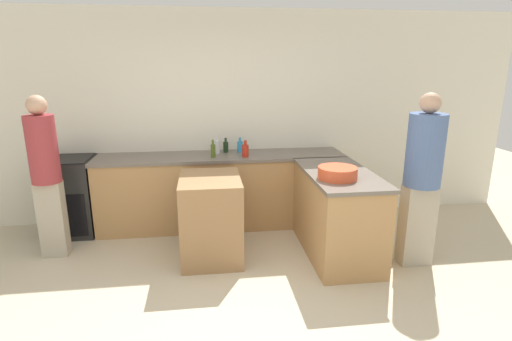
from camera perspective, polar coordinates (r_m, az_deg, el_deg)
The scene contains 14 objects.
ground_plane at distance 3.50m, azimuth -2.96°, elevation -20.68°, with size 14.00×14.00×0.00m, color beige.
wall_back at distance 5.26m, azimuth -5.27°, elevation 7.50°, with size 8.00×0.06×2.70m.
counter_back at distance 5.13m, azimuth -4.88°, elevation -2.82°, with size 3.09×0.63×0.93m.
counter_peninsula at distance 4.45m, azimuth 11.51°, elevation -5.97°, with size 0.69×1.36×0.93m.
range_oven at distance 5.39m, azimuth -24.94°, elevation -3.33°, with size 0.59×0.61×0.94m.
island_table at distance 4.31m, azimuth -6.45°, elevation -6.71°, with size 0.63×0.80×0.89m.
mixing_bowl at distance 4.03m, azimuth 11.57°, elevation -0.34°, with size 0.39×0.39×0.12m.
dish_soap_bottle at distance 5.14m, azimuth -2.30°, elevation 3.48°, with size 0.07×0.07×0.19m.
vinegar_bottle_clear at distance 5.06m, azimuth -5.60°, elevation 3.41°, with size 0.07×0.07×0.23m.
olive_oil_bottle at distance 4.88m, azimuth -6.16°, elevation 2.88°, with size 0.06×0.06×0.22m.
hot_sauce_bottle at distance 4.88m, azimuth -1.54°, elevation 2.91°, with size 0.08×0.08×0.20m.
wine_bottle_dark at distance 5.14m, azimuth -4.34°, elevation 3.43°, with size 0.06×0.06×0.19m.
person_by_range at distance 4.69m, azimuth -27.83°, elevation -0.03°, with size 0.29×0.29×1.74m.
person_at_peninsula at distance 4.31m, azimuth 22.66°, elevation -0.61°, with size 0.36×0.36×1.78m.
Camera 1 is at (-0.20, -2.83, 2.05)m, focal length 28.00 mm.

